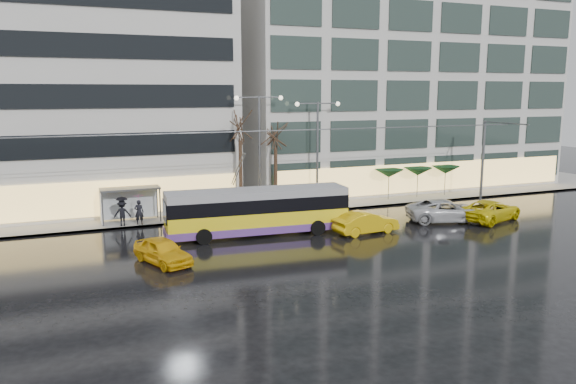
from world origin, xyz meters
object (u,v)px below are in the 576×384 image
bus_shelter (125,197)px  street_lamp_near (259,137)px  taxi_a (163,251)px  trolleybus (258,213)px

bus_shelter → street_lamp_near: street_lamp_near is taller
bus_shelter → taxi_a: size_ratio=0.98×
trolleybus → street_lamp_near: 8.56m
bus_shelter → taxi_a: bus_shelter is taller
street_lamp_near → taxi_a: (-9.49, -10.91, -5.26)m
bus_shelter → taxi_a: 10.90m
bus_shelter → street_lamp_near: 11.14m
trolleybus → taxi_a: 8.10m
trolleybus → bus_shelter: (-7.85, 6.74, 0.43)m
trolleybus → taxi_a: (-6.96, -4.05, -0.80)m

